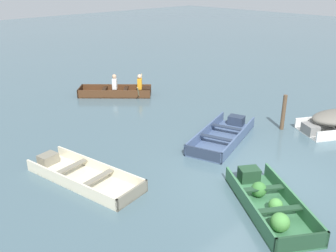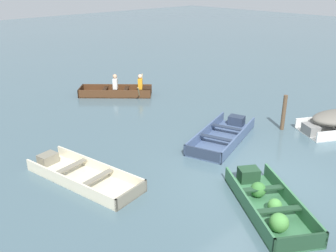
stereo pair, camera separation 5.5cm
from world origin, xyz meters
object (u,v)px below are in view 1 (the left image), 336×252
skiff_cream_mid_moored (81,175)px  rowboat_dark_varnish_with_crew (120,91)px  skiff_slate_blue_near_moored (224,135)px  dinghy_green_foreground (268,203)px  mooring_post (284,112)px

skiff_cream_mid_moored → rowboat_dark_varnish_with_crew: bearing=45.1°
skiff_slate_blue_near_moored → rowboat_dark_varnish_with_crew: bearing=86.1°
skiff_slate_blue_near_moored → dinghy_green_foreground: bearing=-127.0°
rowboat_dark_varnish_with_crew → mooring_post: (1.60, -6.78, 0.40)m
skiff_slate_blue_near_moored → rowboat_dark_varnish_with_crew: size_ratio=1.11×
rowboat_dark_varnish_with_crew → mooring_post: bearing=-76.7°
skiff_cream_mid_moored → mooring_post: (6.58, -1.78, 0.49)m
skiff_cream_mid_moored → rowboat_dark_varnish_with_crew: (4.98, 4.99, 0.09)m
mooring_post → rowboat_dark_varnish_with_crew: bearing=103.3°
dinghy_green_foreground → skiff_slate_blue_near_moored: size_ratio=0.88×
skiff_slate_blue_near_moored → skiff_cream_mid_moored: skiff_slate_blue_near_moored is taller
dinghy_green_foreground → skiff_cream_mid_moored: 4.59m
dinghy_green_foreground → skiff_slate_blue_near_moored: dinghy_green_foreground is taller
skiff_slate_blue_near_moored → mooring_post: size_ratio=2.78×
rowboat_dark_varnish_with_crew → skiff_slate_blue_near_moored: bearing=-93.9°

